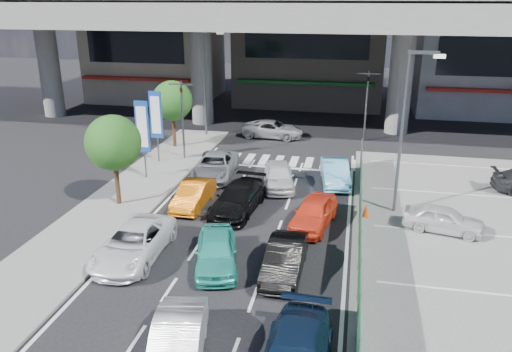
% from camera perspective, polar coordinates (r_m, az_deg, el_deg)
% --- Properties ---
extents(ground, '(120.00, 120.00, 0.00)m').
position_cam_1_polar(ground, '(21.35, -2.93, -9.02)').
color(ground, black).
rests_on(ground, ground).
extents(parking_lot, '(12.00, 28.00, 0.06)m').
position_cam_1_polar(parking_lot, '(23.39, 25.87, -8.35)').
color(parking_lot, slate).
rests_on(parking_lot, ground).
extents(sidewalk_left, '(4.00, 30.00, 0.12)m').
position_cam_1_polar(sidewalk_left, '(27.03, -15.34, -3.12)').
color(sidewalk_left, slate).
rests_on(sidewalk_left, ground).
extents(fence_run, '(0.16, 22.00, 1.80)m').
position_cam_1_polar(fence_run, '(21.27, 11.79, -6.83)').
color(fence_run, '#1C532D').
rests_on(fence_run, ground).
extents(expressway, '(64.00, 14.00, 10.75)m').
position_cam_1_polar(expressway, '(40.36, 4.93, 17.71)').
color(expressway, slate).
rests_on(expressway, ground).
extents(building_west, '(12.00, 10.90, 13.00)m').
position_cam_1_polar(building_west, '(54.29, -11.46, 15.58)').
color(building_west, gray).
rests_on(building_west, ground).
extents(building_center, '(14.00, 10.90, 15.00)m').
position_cam_1_polar(building_center, '(51.32, 6.42, 16.72)').
color(building_center, gray).
rests_on(building_center, ground).
extents(building_east, '(12.00, 10.90, 12.00)m').
position_cam_1_polar(building_east, '(51.44, 24.78, 13.41)').
color(building_east, gray).
rests_on(building_east, ground).
extents(traffic_light_left, '(1.60, 1.24, 5.20)m').
position_cam_1_polar(traffic_light_left, '(32.62, -8.49, 8.47)').
color(traffic_light_left, '#595B60').
rests_on(traffic_light_left, ground).
extents(traffic_light_right, '(1.60, 1.24, 5.20)m').
position_cam_1_polar(traffic_light_right, '(37.60, 12.62, 9.73)').
color(traffic_light_right, '#595B60').
rests_on(traffic_light_right, ground).
extents(street_lamp_right, '(1.65, 0.22, 8.00)m').
position_cam_1_polar(street_lamp_right, '(24.80, 16.85, 6.15)').
color(street_lamp_right, '#595B60').
rests_on(street_lamp_right, ground).
extents(street_lamp_left, '(1.65, 0.22, 8.00)m').
position_cam_1_polar(street_lamp_left, '(38.12, -5.67, 11.52)').
color(street_lamp_left, '#595B60').
rests_on(street_lamp_left, ground).
extents(signboard_near, '(0.80, 0.14, 4.70)m').
position_cam_1_polar(signboard_near, '(29.57, -12.83, 5.25)').
color(signboard_near, '#595B60').
rests_on(signboard_near, ground).
extents(signboard_far, '(0.80, 0.14, 4.70)m').
position_cam_1_polar(signboard_far, '(32.39, -11.35, 6.63)').
color(signboard_far, '#595B60').
rests_on(signboard_far, ground).
extents(tree_near, '(2.80, 2.80, 4.80)m').
position_cam_1_polar(tree_near, '(25.94, -16.01, 3.66)').
color(tree_near, '#382314').
rests_on(tree_near, ground).
extents(tree_far, '(2.80, 2.80, 4.80)m').
position_cam_1_polar(tree_far, '(35.58, -9.54, 8.46)').
color(tree_far, '#382314').
rests_on(tree_far, ground).
extents(hatch_white_back_mid, '(2.25, 4.39, 1.38)m').
position_cam_1_polar(hatch_white_back_mid, '(15.62, -9.03, -18.50)').
color(hatch_white_back_mid, silver).
rests_on(hatch_white_back_mid, ground).
extents(sedan_white_mid_left, '(2.33, 4.99, 1.38)m').
position_cam_1_polar(sedan_white_mid_left, '(21.41, -13.82, -7.44)').
color(sedan_white_mid_left, white).
rests_on(sedan_white_mid_left, ground).
extents(taxi_teal_mid, '(2.61, 4.33, 1.38)m').
position_cam_1_polar(taxi_teal_mid, '(20.27, -4.57, -8.52)').
color(taxi_teal_mid, teal).
rests_on(taxi_teal_mid, ground).
extents(hatch_black_mid_right, '(1.46, 4.04, 1.33)m').
position_cam_1_polar(hatch_black_mid_right, '(19.72, 3.31, -9.45)').
color(hatch_black_mid_right, black).
rests_on(hatch_black_mid_right, ground).
extents(taxi_orange_left, '(1.40, 3.88, 1.27)m').
position_cam_1_polar(taxi_orange_left, '(25.95, -7.15, -2.13)').
color(taxi_orange_left, '#CA600C').
rests_on(taxi_orange_left, ground).
extents(sedan_black_mid, '(2.40, 4.93, 1.38)m').
position_cam_1_polar(sedan_black_mid, '(25.13, -2.07, -2.60)').
color(sedan_black_mid, black).
rests_on(sedan_black_mid, ground).
extents(taxi_orange_right, '(2.34, 4.28, 1.38)m').
position_cam_1_polar(taxi_orange_right, '(23.71, 6.60, -4.17)').
color(taxi_orange_right, red).
rests_on(taxi_orange_right, ground).
extents(wagon_silver_front_left, '(2.67, 5.13, 1.38)m').
position_cam_1_polar(wagon_silver_front_left, '(29.99, -4.72, 1.16)').
color(wagon_silver_front_left, '#979A9E').
rests_on(wagon_silver_front_left, ground).
extents(sedan_white_front_mid, '(2.43, 4.30, 1.38)m').
position_cam_1_polar(sedan_white_front_mid, '(28.29, 2.63, 0.03)').
color(sedan_white_front_mid, silver).
rests_on(sedan_white_front_mid, ground).
extents(kei_truck_front_right, '(2.04, 4.35, 1.38)m').
position_cam_1_polar(kei_truck_front_right, '(29.17, 9.03, 0.42)').
color(kei_truck_front_right, '#5DA4D0').
rests_on(kei_truck_front_right, ground).
extents(crossing_wagon_silver, '(4.79, 2.48, 1.29)m').
position_cam_1_polar(crossing_wagon_silver, '(38.38, 1.92, 5.37)').
color(crossing_wagon_silver, '#9A9DA0').
rests_on(crossing_wagon_silver, ground).
extents(parked_sedan_white, '(3.81, 2.21, 1.22)m').
position_cam_1_polar(parked_sedan_white, '(24.51, 20.66, -4.62)').
color(parked_sedan_white, silver).
rests_on(parked_sedan_white, parking_lot).
extents(traffic_cone, '(0.44, 0.44, 0.66)m').
position_cam_1_polar(traffic_cone, '(25.11, 12.46, -3.86)').
color(traffic_cone, '#F6470D').
rests_on(traffic_cone, parking_lot).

